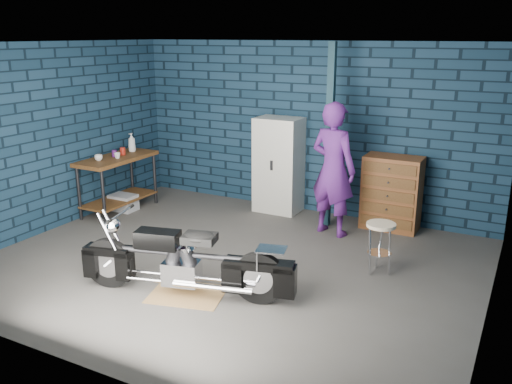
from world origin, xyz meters
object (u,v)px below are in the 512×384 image
storage_bin (123,202)px  locker (278,165)px  person (333,169)px  motorcycle (186,257)px  shop_stool (380,248)px  workbench (119,184)px  tool_chest (391,193)px

storage_bin → locker: 2.62m
person → motorcycle: bearing=88.0°
person → storage_bin: (-3.40, -0.58, -0.83)m
storage_bin → person: bearing=9.7°
motorcycle → shop_stool: bearing=27.6°
storage_bin → locker: (2.26, 1.16, 0.63)m
workbench → person: (3.42, 0.64, 0.50)m
locker → tool_chest: bearing=0.0°
motorcycle → shop_stool: size_ratio=3.26×
workbench → shop_stool: (4.40, -0.39, -0.14)m
person → shop_stool: (0.99, -1.03, -0.64)m
workbench → tool_chest: tool_chest is taller
tool_chest → locker: bearing=180.0°
workbench → motorcycle: 3.31m
locker → motorcycle: bearing=-83.0°
workbench → motorcycle: motorcycle is taller
workbench → storage_bin: bearing=71.4°
locker → shop_stool: (2.12, -1.61, -0.45)m
storage_bin → motorcycle: bearing=-37.2°
workbench → locker: size_ratio=0.91×
shop_stool → workbench: bearing=175.0°
motorcycle → tool_chest: bearing=51.0°
shop_stool → locker: bearing=142.8°
person → tool_chest: (0.71, 0.58, -0.41)m
person → locker: size_ratio=1.25×
storage_bin → tool_chest: (4.10, 1.16, 0.42)m
locker → shop_stool: size_ratio=2.40×
workbench → storage_bin: (0.02, 0.06, -0.32)m
shop_stool → tool_chest: bearing=100.0°
motorcycle → tool_chest: size_ratio=1.89×
motorcycle → tool_chest: (1.45, 3.18, 0.09)m
motorcycle → tool_chest: 3.49m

